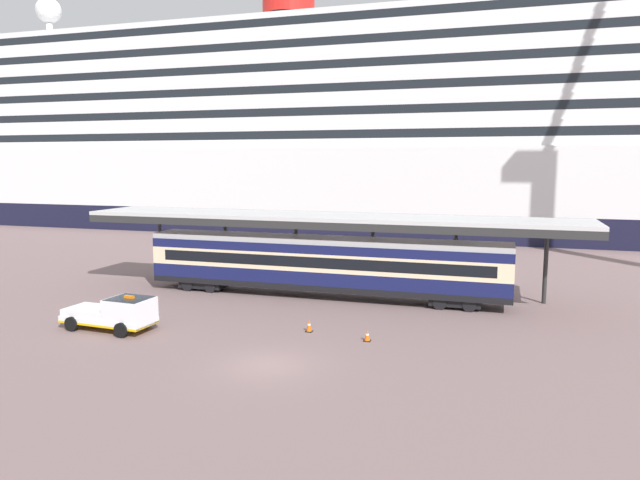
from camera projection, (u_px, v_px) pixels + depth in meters
ground_plane at (267, 365)px, 26.54m from camera, size 400.00×400.00×0.00m
cruise_ship at (327, 139)px, 79.46m from camera, size 161.05×22.02×37.35m
platform_canopy at (325, 219)px, 39.53m from camera, size 34.33×5.00×5.59m
train_carriage at (323, 264)px, 39.51m from camera, size 24.67×2.81×4.11m
service_truck at (116, 313)px, 31.85m from camera, size 5.31×2.50×2.02m
traffic_cone_near at (367, 335)px, 30.01m from camera, size 0.36×0.36×0.60m
traffic_cone_mid at (309, 326)px, 31.65m from camera, size 0.36×0.36×0.70m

